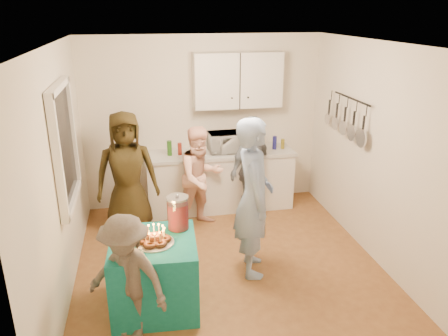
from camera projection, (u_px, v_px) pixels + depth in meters
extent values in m
plane|color=brown|center=(230.00, 267.00, 5.26)|extent=(4.00, 4.00, 0.00)
plane|color=white|center=(231.00, 44.00, 4.37)|extent=(4.00, 4.00, 0.00)
plane|color=silver|center=(203.00, 122.00, 6.66)|extent=(3.60, 3.60, 0.00)
plane|color=silver|center=(59.00, 177.00, 4.49)|extent=(4.00, 4.00, 0.00)
plane|color=silver|center=(379.00, 156.00, 5.14)|extent=(4.00, 4.00, 0.00)
cube|color=black|center=(64.00, 146.00, 4.69)|extent=(0.04, 1.00, 1.20)
cube|color=white|center=(220.00, 181.00, 6.72)|extent=(2.20, 0.58, 0.86)
cube|color=beige|center=(220.00, 153.00, 6.56)|extent=(2.24, 0.62, 0.05)
cube|color=white|center=(238.00, 80.00, 6.39)|extent=(1.30, 0.30, 0.80)
cube|color=black|center=(348.00, 118.00, 5.67)|extent=(0.12, 1.00, 0.60)
imported|color=white|center=(226.00, 142.00, 6.52)|extent=(0.54, 0.38, 0.29)
cube|color=#117169|center=(155.00, 274.00, 4.47)|extent=(0.90, 0.90, 0.76)
cylinder|color=red|center=(178.00, 214.00, 4.54)|extent=(0.22, 0.22, 0.34)
imported|color=#94ADD7|center=(254.00, 198.00, 4.91)|extent=(0.53, 0.73, 1.86)
imported|color=#4E3D16|center=(127.00, 174.00, 5.86)|extent=(0.88, 0.62, 1.70)
imported|color=#FF9D85|center=(201.00, 178.00, 6.05)|extent=(0.87, 0.79, 1.46)
imported|color=black|center=(251.00, 169.00, 6.23)|extent=(0.94, 0.88, 1.55)
imported|color=#4F473F|center=(127.00, 278.00, 3.97)|extent=(0.93, 0.82, 1.25)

